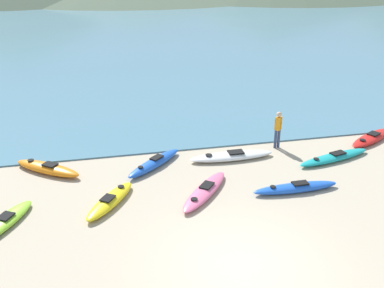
{
  "coord_description": "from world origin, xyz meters",
  "views": [
    {
      "loc": [
        -3.42,
        -9.32,
        7.78
      ],
      "look_at": [
        0.31,
        7.24,
        0.5
      ],
      "focal_mm": 42.0,
      "sensor_mm": 36.0,
      "label": 1
    }
  ],
  "objects_px": {
    "kayak_on_sand_0": "(154,163)",
    "kayak_on_sand_2": "(334,157)",
    "kayak_on_sand_1": "(110,201)",
    "person_near_waterline": "(278,127)",
    "kayak_on_sand_8": "(296,188)",
    "kayak_on_sand_6": "(48,168)",
    "kayak_on_sand_5": "(371,138)",
    "kayak_on_sand_3": "(232,156)",
    "kayak_on_sand_7": "(205,191)",
    "kayak_on_sand_4": "(3,222)"
  },
  "relations": [
    {
      "from": "kayak_on_sand_4",
      "to": "kayak_on_sand_6",
      "type": "height_order",
      "value": "kayak_on_sand_6"
    },
    {
      "from": "kayak_on_sand_0",
      "to": "kayak_on_sand_3",
      "type": "relative_size",
      "value": 0.74
    },
    {
      "from": "kayak_on_sand_3",
      "to": "kayak_on_sand_7",
      "type": "bearing_deg",
      "value": -124.67
    },
    {
      "from": "kayak_on_sand_8",
      "to": "kayak_on_sand_4",
      "type": "bearing_deg",
      "value": -179.73
    },
    {
      "from": "kayak_on_sand_0",
      "to": "person_near_waterline",
      "type": "relative_size",
      "value": 1.6
    },
    {
      "from": "kayak_on_sand_0",
      "to": "kayak_on_sand_1",
      "type": "relative_size",
      "value": 0.99
    },
    {
      "from": "kayak_on_sand_1",
      "to": "kayak_on_sand_8",
      "type": "relative_size",
      "value": 0.83
    },
    {
      "from": "kayak_on_sand_3",
      "to": "kayak_on_sand_7",
      "type": "distance_m",
      "value": 3.1
    },
    {
      "from": "kayak_on_sand_6",
      "to": "kayak_on_sand_7",
      "type": "xyz_separation_m",
      "value": [
        5.46,
        -2.96,
        -0.04
      ]
    },
    {
      "from": "kayak_on_sand_7",
      "to": "kayak_on_sand_2",
      "type": "bearing_deg",
      "value": 14.99
    },
    {
      "from": "kayak_on_sand_0",
      "to": "kayak_on_sand_5",
      "type": "relative_size",
      "value": 0.85
    },
    {
      "from": "kayak_on_sand_7",
      "to": "kayak_on_sand_5",
      "type": "bearing_deg",
      "value": 19.8
    },
    {
      "from": "kayak_on_sand_2",
      "to": "kayak_on_sand_5",
      "type": "relative_size",
      "value": 1.16
    },
    {
      "from": "kayak_on_sand_2",
      "to": "kayak_on_sand_4",
      "type": "height_order",
      "value": "kayak_on_sand_2"
    },
    {
      "from": "kayak_on_sand_7",
      "to": "person_near_waterline",
      "type": "height_order",
      "value": "person_near_waterline"
    },
    {
      "from": "kayak_on_sand_5",
      "to": "kayak_on_sand_8",
      "type": "xyz_separation_m",
      "value": [
        -5.28,
        -3.54,
        0.0
      ]
    },
    {
      "from": "kayak_on_sand_0",
      "to": "kayak_on_sand_2",
      "type": "bearing_deg",
      "value": -7.97
    },
    {
      "from": "kayak_on_sand_1",
      "to": "kayak_on_sand_6",
      "type": "height_order",
      "value": "kayak_on_sand_6"
    },
    {
      "from": "kayak_on_sand_5",
      "to": "kayak_on_sand_1",
      "type": "bearing_deg",
      "value": -165.53
    },
    {
      "from": "kayak_on_sand_0",
      "to": "kayak_on_sand_5",
      "type": "height_order",
      "value": "kayak_on_sand_0"
    },
    {
      "from": "kayak_on_sand_2",
      "to": "kayak_on_sand_3",
      "type": "bearing_deg",
      "value": 166.11
    },
    {
      "from": "kayak_on_sand_5",
      "to": "kayak_on_sand_7",
      "type": "xyz_separation_m",
      "value": [
        -8.45,
        -3.04,
        -0.01
      ]
    },
    {
      "from": "kayak_on_sand_6",
      "to": "kayak_on_sand_0",
      "type": "bearing_deg",
      "value": -5.6
    },
    {
      "from": "kayak_on_sand_2",
      "to": "kayak_on_sand_5",
      "type": "xyz_separation_m",
      "value": [
        2.65,
        1.49,
        0.01
      ]
    },
    {
      "from": "kayak_on_sand_3",
      "to": "kayak_on_sand_8",
      "type": "relative_size",
      "value": 1.11
    },
    {
      "from": "kayak_on_sand_0",
      "to": "kayak_on_sand_6",
      "type": "distance_m",
      "value": 4.08
    },
    {
      "from": "kayak_on_sand_2",
      "to": "kayak_on_sand_6",
      "type": "distance_m",
      "value": 11.35
    },
    {
      "from": "kayak_on_sand_1",
      "to": "person_near_waterline",
      "type": "relative_size",
      "value": 1.6
    },
    {
      "from": "kayak_on_sand_1",
      "to": "kayak_on_sand_5",
      "type": "xyz_separation_m",
      "value": [
        11.71,
        3.02,
        -0.01
      ]
    },
    {
      "from": "kayak_on_sand_0",
      "to": "person_near_waterline",
      "type": "xyz_separation_m",
      "value": [
        5.41,
        0.69,
        0.77
      ]
    },
    {
      "from": "kayak_on_sand_6",
      "to": "kayak_on_sand_7",
      "type": "distance_m",
      "value": 6.21
    },
    {
      "from": "kayak_on_sand_5",
      "to": "kayak_on_sand_8",
      "type": "distance_m",
      "value": 6.36
    },
    {
      "from": "kayak_on_sand_2",
      "to": "kayak_on_sand_8",
      "type": "bearing_deg",
      "value": -142.01
    },
    {
      "from": "kayak_on_sand_7",
      "to": "kayak_on_sand_4",
      "type": "bearing_deg",
      "value": -175.2
    },
    {
      "from": "kayak_on_sand_0",
      "to": "kayak_on_sand_3",
      "type": "xyz_separation_m",
      "value": [
        3.16,
        -0.01,
        -0.02
      ]
    },
    {
      "from": "kayak_on_sand_0",
      "to": "kayak_on_sand_7",
      "type": "height_order",
      "value": "kayak_on_sand_0"
    },
    {
      "from": "kayak_on_sand_4",
      "to": "person_near_waterline",
      "type": "distance_m",
      "value": 11.24
    },
    {
      "from": "kayak_on_sand_0",
      "to": "kayak_on_sand_2",
      "type": "distance_m",
      "value": 7.27
    },
    {
      "from": "kayak_on_sand_4",
      "to": "kayak_on_sand_6",
      "type": "relative_size",
      "value": 0.99
    },
    {
      "from": "kayak_on_sand_1",
      "to": "kayak_on_sand_4",
      "type": "relative_size",
      "value": 0.96
    },
    {
      "from": "kayak_on_sand_0",
      "to": "kayak_on_sand_2",
      "type": "relative_size",
      "value": 0.73
    },
    {
      "from": "kayak_on_sand_1",
      "to": "kayak_on_sand_2",
      "type": "height_order",
      "value": "kayak_on_sand_1"
    },
    {
      "from": "kayak_on_sand_0",
      "to": "kayak_on_sand_5",
      "type": "bearing_deg",
      "value": 2.8
    },
    {
      "from": "kayak_on_sand_0",
      "to": "kayak_on_sand_2",
      "type": "xyz_separation_m",
      "value": [
        7.2,
        -1.01,
        -0.03
      ]
    },
    {
      "from": "kayak_on_sand_3",
      "to": "person_near_waterline",
      "type": "bearing_deg",
      "value": 17.28
    },
    {
      "from": "kayak_on_sand_7",
      "to": "kayak_on_sand_8",
      "type": "xyz_separation_m",
      "value": [
        3.17,
        -0.5,
        0.01
      ]
    },
    {
      "from": "kayak_on_sand_7",
      "to": "kayak_on_sand_1",
      "type": "bearing_deg",
      "value": 179.63
    },
    {
      "from": "person_near_waterline",
      "to": "kayak_on_sand_2",
      "type": "bearing_deg",
      "value": -43.46
    },
    {
      "from": "kayak_on_sand_1",
      "to": "person_near_waterline",
      "type": "bearing_deg",
      "value": 23.95
    },
    {
      "from": "kayak_on_sand_8",
      "to": "person_near_waterline",
      "type": "relative_size",
      "value": 1.93
    }
  ]
}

